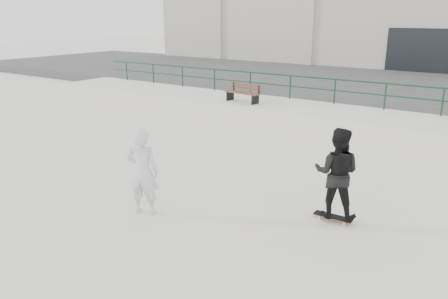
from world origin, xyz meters
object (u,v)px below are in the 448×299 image
Objects in this scene: bench_left at (243,93)px; skateboard at (333,217)px; seated_skater at (143,172)px; standing_skater at (337,173)px.

bench_left is 2.12× the size of skateboard.
bench_left is 9.97m from seated_skater.
bench_left is at bearing -59.67° from standing_skater.
skateboard is 0.94m from standing_skater.
seated_skater is (-3.39, -1.90, -0.10)m from standing_skater.
bench_left is at bearing 130.37° from skateboard.
skateboard is at bearing -102.07° from standing_skater.
standing_skater is (0.00, -0.00, 0.94)m from skateboard.
seated_skater is at bearing 17.17° from standing_skater.
skateboard is 0.43× the size of seated_skater.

